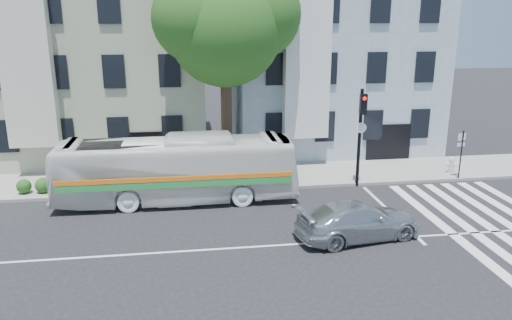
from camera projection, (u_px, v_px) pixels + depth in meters
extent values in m
plane|color=black|center=(248.00, 247.00, 18.16)|extent=(120.00, 120.00, 0.00)
cube|color=gray|center=(228.00, 178.00, 25.75)|extent=(80.00, 4.00, 0.15)
cube|color=#A1A78C|center=(101.00, 61.00, 29.96)|extent=(12.00, 10.00, 11.00)
cube|color=#8FA0AA|center=(327.00, 59.00, 31.85)|extent=(12.00, 10.00, 11.00)
cylinder|color=#2D2116|center=(227.00, 128.00, 25.53)|extent=(0.56, 0.56, 5.20)
sphere|color=#174315|center=(225.00, 29.00, 24.17)|extent=(5.60, 5.60, 5.60)
sphere|color=#174315|center=(257.00, 14.00, 24.57)|extent=(4.40, 4.40, 4.40)
sphere|color=#174315|center=(196.00, 19.00, 23.56)|extent=(4.20, 4.20, 4.20)
sphere|color=#174315|center=(212.00, 50.00, 24.94)|extent=(3.40, 3.40, 3.40)
imported|color=white|center=(177.00, 169.00, 22.34)|extent=(2.52, 10.76, 3.00)
imported|color=#BABCC2|center=(358.00, 221.00, 18.78)|extent=(2.74, 5.05, 1.39)
cylinder|color=black|center=(359.00, 139.00, 24.09)|extent=(0.16, 0.16, 4.82)
cube|color=black|center=(363.00, 104.00, 23.37)|extent=(0.33, 0.26, 0.98)
sphere|color=red|center=(365.00, 99.00, 23.17)|extent=(0.18, 0.18, 0.18)
cylinder|color=white|center=(361.00, 128.00, 23.79)|extent=(0.51, 0.05, 0.51)
cylinder|color=silver|center=(451.00, 166.00, 26.32)|extent=(0.27, 0.27, 0.67)
sphere|color=silver|center=(452.00, 159.00, 26.22)|extent=(0.25, 0.25, 0.25)
cylinder|color=silver|center=(451.00, 165.00, 26.30)|extent=(0.48, 0.29, 0.16)
cylinder|color=black|center=(461.00, 155.00, 25.15)|extent=(0.07, 0.07, 2.48)
cube|color=white|center=(462.00, 137.00, 25.00)|extent=(0.45, 0.11, 0.35)
cube|color=white|center=(461.00, 145.00, 25.11)|extent=(0.45, 0.11, 0.18)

